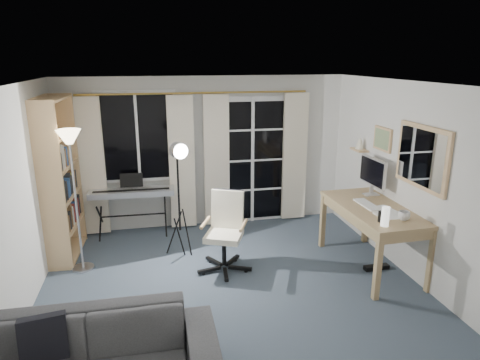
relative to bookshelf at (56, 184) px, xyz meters
name	(u,v)px	position (x,y,z in m)	size (l,w,h in m)	color
floor	(230,282)	(2.13, -1.22, -1.05)	(4.50, 4.00, 0.02)	#36414F
window	(137,137)	(1.08, 0.75, 0.46)	(1.20, 0.08, 1.40)	white
french_door	(252,161)	(2.88, 0.75, -0.01)	(1.32, 0.09, 2.11)	white
curtains	(199,161)	(1.99, 0.66, 0.05)	(3.60, 0.07, 2.13)	gold
bookshelf	(56,184)	(0.00, 0.00, 0.00)	(0.40, 1.03, 2.19)	tan
torchiere_lamp	(71,159)	(0.31, -0.49, 0.44)	(0.31, 0.31, 1.84)	#B2B2B7
keyboard_piano	(132,193)	(0.95, 0.48, -0.35)	(1.27, 0.63, 0.91)	black
studio_light	(179,164)	(1.62, -0.37, 0.28)	(0.37, 0.38, 1.64)	black
office_chair	(226,224)	(2.16, -0.79, -0.44)	(0.71, 0.72, 1.02)	black
desk	(373,214)	(4.01, -1.21, -0.31)	(0.83, 1.59, 0.84)	#A07A52
monitor	(373,173)	(4.21, -0.76, 0.12)	(0.20, 0.60, 0.52)	silver
desk_clutter	(378,228)	(3.94, -1.45, -0.38)	(0.48, 0.96, 1.06)	white
mug	(404,215)	(4.11, -1.71, -0.13)	(0.14, 0.11, 0.14)	silver
wall_mirror	(422,157)	(4.35, -1.57, 0.51)	(0.04, 0.94, 0.74)	tan
framed_print	(383,139)	(4.36, -0.67, 0.56)	(0.03, 0.42, 0.32)	tan
wall_shelf	(359,146)	(4.29, -0.17, 0.37)	(0.16, 0.30, 0.18)	tan
sofa	(83,350)	(0.64, -2.77, -0.62)	(2.16, 0.66, 0.84)	#2E2E31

